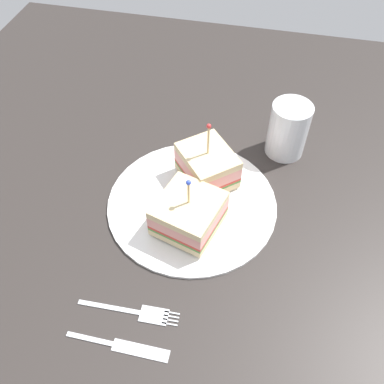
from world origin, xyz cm
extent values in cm
cube|color=#2D2826|center=(0.00, 0.00, -1.00)|extent=(110.89, 110.89, 2.00)
cylinder|color=white|center=(0.00, 0.00, 0.46)|extent=(25.93, 25.93, 0.91)
cube|color=beige|center=(1.25, 5.27, 1.53)|extent=(11.07, 11.24, 1.23)
cube|color=#478438|center=(1.25, 5.27, 2.34)|extent=(11.07, 11.24, 0.40)
cube|color=red|center=(1.25, 5.27, 2.79)|extent=(11.07, 11.24, 0.50)
cube|color=#E59389|center=(1.25, 5.27, 4.04)|extent=(11.07, 11.24, 2.00)
cube|color=beige|center=(1.25, 5.27, 5.65)|extent=(11.07, 11.24, 1.23)
cylinder|color=tan|center=(1.25, 5.27, 8.60)|extent=(0.30, 0.30, 5.90)
sphere|color=red|center=(1.25, 5.27, 11.55)|extent=(0.70, 0.70, 0.70)
cube|color=beige|center=(0.52, -4.36, 1.49)|extent=(10.46, 10.72, 1.16)
cube|color=#478438|center=(0.52, -4.36, 2.27)|extent=(10.46, 10.72, 0.40)
cube|color=red|center=(0.52, -4.36, 2.72)|extent=(10.46, 10.72, 0.50)
cube|color=#E59389|center=(0.52, -4.36, 3.87)|extent=(10.46, 10.72, 1.79)
cube|color=beige|center=(0.52, -4.36, 5.34)|extent=(10.46, 10.72, 1.16)
cylinder|color=tan|center=(0.52, -4.36, 7.68)|extent=(0.30, 0.30, 4.67)
sphere|color=blue|center=(0.52, -4.36, 10.01)|extent=(0.70, 0.70, 0.70)
cylinder|color=beige|center=(12.79, 15.08, 2.98)|extent=(5.74, 5.74, 5.97)
cylinder|color=white|center=(12.79, 15.08, 4.70)|extent=(6.52, 6.52, 9.41)
cube|color=silver|center=(-6.64, -18.86, 0.18)|extent=(8.25, 0.91, 0.35)
cube|color=silver|center=(-0.72, -18.64, 0.18)|extent=(3.68, 2.33, 0.35)
cube|color=silver|center=(1.50, -19.31, 0.18)|extent=(2.01, 0.26, 0.35)
cube|color=silver|center=(1.48, -18.81, 0.18)|extent=(2.01, 0.26, 0.35)
cube|color=silver|center=(1.47, -18.31, 0.18)|extent=(2.01, 0.26, 0.35)
cube|color=silver|center=(1.45, -17.81, 0.18)|extent=(2.01, 0.26, 0.35)
cube|color=silver|center=(-6.68, -23.24, 0.18)|extent=(7.64, 0.64, 0.35)
cube|color=silver|center=(-1.05, -23.21, 0.18)|extent=(7.01, 1.54, 0.24)
camera|label=1|loc=(8.76, -38.75, 50.27)|focal=38.81mm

